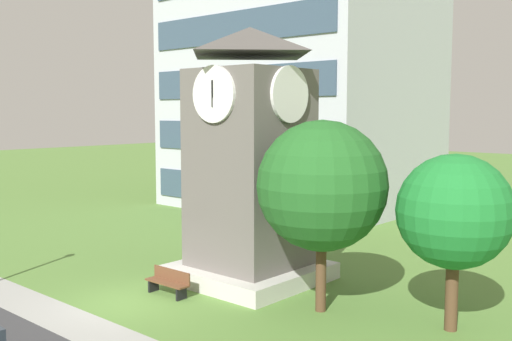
{
  "coord_description": "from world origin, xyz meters",
  "views": [
    {
      "loc": [
        15.61,
        -11.23,
        6.26
      ],
      "look_at": [
        0.59,
        5.78,
        4.0
      ],
      "focal_mm": 41.3,
      "sensor_mm": 36.0,
      "label": 1
    }
  ],
  "objects": [
    {
      "name": "ground_plane",
      "position": [
        0.0,
        0.0,
        0.0
      ],
      "size": [
        160.0,
        160.0,
        0.0
      ],
      "primitive_type": "plane",
      "color": "#567F38"
    },
    {
      "name": "kerb_strip",
      "position": [
        0.0,
        -2.1,
        0.0
      ],
      "size": [
        120.0,
        1.6,
        0.01
      ],
      "primitive_type": "cube",
      "color": "#9E9E99",
      "rests_on": "ground"
    },
    {
      "name": "office_building",
      "position": [
        -8.29,
        20.36,
        12.8
      ],
      "size": [
        15.22,
        12.63,
        25.6
      ],
      "color": "#B7BCC6",
      "rests_on": "ground"
    },
    {
      "name": "clock_tower",
      "position": [
        1.18,
        4.77,
        4.12
      ],
      "size": [
        4.83,
        4.83,
        9.31
      ],
      "color": "#605B56",
      "rests_on": "ground"
    },
    {
      "name": "park_bench",
      "position": [
        0.33,
        1.53,
        0.46
      ],
      "size": [
        1.81,
        0.51,
        0.88
      ],
      "color": "brown",
      "rests_on": "ground"
    },
    {
      "name": "tree_near_tower",
      "position": [
        8.95,
        4.79,
        3.45
      ],
      "size": [
        3.28,
        3.28,
        5.11
      ],
      "color": "#513823",
      "rests_on": "ground"
    },
    {
      "name": "tree_streetside",
      "position": [
        5.18,
        3.67,
        3.99
      ],
      "size": [
        4.08,
        4.08,
        6.04
      ],
      "color": "#513823",
      "rests_on": "ground"
    }
  ]
}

